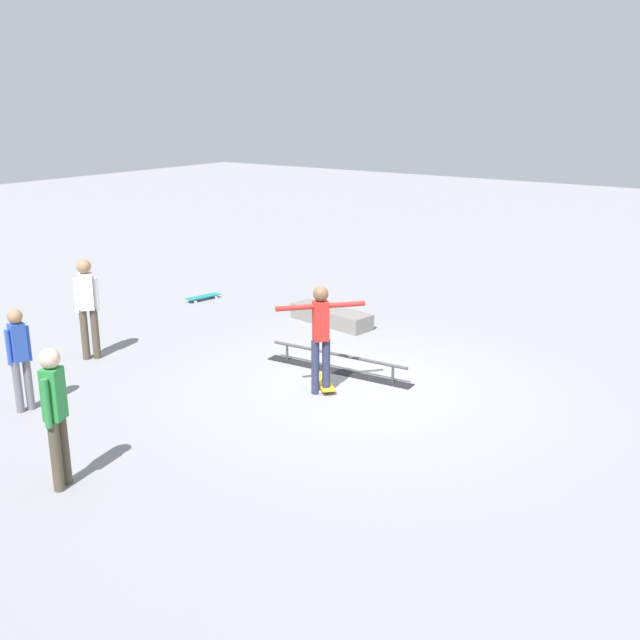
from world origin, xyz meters
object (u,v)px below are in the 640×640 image
(grind_rail, at_px, (338,364))
(bystander_white_shirt, at_px, (87,303))
(bystander_blue_shirt, at_px, (20,354))
(skate_ledge, at_px, (331,316))
(loose_skateboard_teal, at_px, (203,297))
(skater_main, at_px, (321,332))
(bystander_green_shirt, at_px, (55,410))
(skateboard_main, at_px, (323,382))

(grind_rail, height_order, bystander_white_shirt, bystander_white_shirt)
(bystander_white_shirt, height_order, bystander_blue_shirt, bystander_white_shirt)
(bystander_white_shirt, bearing_deg, bystander_blue_shirt, -113.34)
(skate_ledge, height_order, loose_skateboard_teal, skate_ledge)
(bystander_white_shirt, bearing_deg, skater_main, -37.34)
(bystander_green_shirt, xyz_separation_m, loose_skateboard_teal, (4.42, -6.89, -0.87))
(skater_main, distance_m, bystander_green_shirt, 4.08)
(bystander_blue_shirt, bearing_deg, skate_ledge, -177.70)
(skate_ledge, height_order, bystander_white_shirt, bystander_white_shirt)
(grind_rail, bearing_deg, skater_main, 104.42)
(grind_rail, relative_size, bystander_blue_shirt, 1.76)
(loose_skateboard_teal, bearing_deg, skater_main, -106.74)
(skater_main, relative_size, bystander_white_shirt, 0.96)
(grind_rail, bearing_deg, skate_ledge, -57.14)
(skate_ledge, xyz_separation_m, bystander_green_shirt, (-1.10, 7.04, 0.79))
(skater_main, distance_m, bystander_white_shirt, 4.20)
(bystander_blue_shirt, bearing_deg, skateboard_main, 150.50)
(grind_rail, xyz_separation_m, skate_ledge, (1.59, -2.14, 0.02))
(skater_main, height_order, bystander_white_shirt, bystander_white_shirt)
(grind_rail, distance_m, bystander_blue_shirt, 4.79)
(skate_ledge, relative_size, bystander_white_shirt, 1.02)
(grind_rail, xyz_separation_m, bystander_green_shirt, (0.49, 4.90, 0.81))
(skate_ledge, bearing_deg, loose_skateboard_teal, 2.64)
(skater_main, bearing_deg, loose_skateboard_teal, -77.84)
(bystander_green_shirt, relative_size, bystander_blue_shirt, 1.12)
(bystander_blue_shirt, bearing_deg, grind_rail, 157.74)
(grind_rail, xyz_separation_m, skater_main, (-0.30, 0.90, 0.83))
(bystander_white_shirt, bearing_deg, bystander_green_shirt, -93.40)
(skateboard_main, bearing_deg, loose_skateboard_teal, -166.41)
(skateboard_main, bearing_deg, bystander_green_shirt, -57.94)
(bystander_green_shirt, distance_m, bystander_blue_shirt, 2.49)
(skate_ledge, relative_size, bystander_blue_shirt, 1.17)
(bystander_green_shirt, distance_m, loose_skateboard_teal, 8.23)
(skate_ledge, bearing_deg, bystander_white_shirt, 61.44)
(bystander_white_shirt, distance_m, loose_skateboard_teal, 4.14)
(grind_rail, relative_size, skater_main, 1.59)
(loose_skateboard_teal, bearing_deg, bystander_green_shirt, -135.06)
(grind_rail, height_order, skate_ledge, grind_rail)
(skateboard_main, relative_size, bystander_green_shirt, 0.44)
(loose_skateboard_teal, bearing_deg, skate_ledge, -75.09)
(skater_main, bearing_deg, skate_ledge, -106.99)
(skate_ledge, height_order, bystander_blue_shirt, bystander_blue_shirt)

